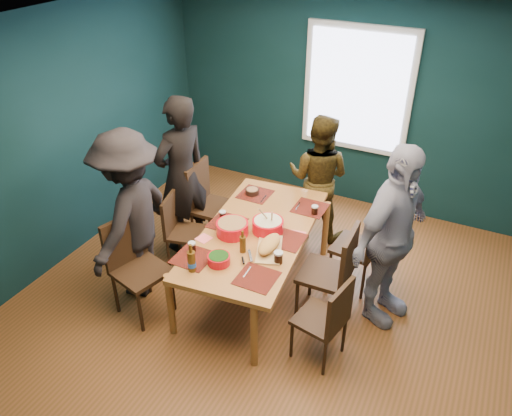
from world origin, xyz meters
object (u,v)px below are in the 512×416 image
(person_right, at_px, (391,238))
(chair_right_mid, at_px, (336,268))
(person_back, at_px, (318,178))
(bowl_dumpling, at_px, (268,225))
(chair_left_near, at_px, (134,259))
(chair_right_near, at_px, (329,316))
(person_near_left, at_px, (131,216))
(cutting_board, at_px, (269,245))
(bowl_herbs, at_px, (219,259))
(chair_left_mid, at_px, (179,226))
(person_far_left, at_px, (181,176))
(chair_left_far, at_px, (207,199))
(chair_right_far, at_px, (365,243))
(bowl_salad, at_px, (232,228))
(dining_table, at_px, (256,237))

(person_right, bearing_deg, chair_right_mid, 140.80)
(person_back, relative_size, bowl_dumpling, 4.97)
(chair_left_near, height_order, chair_right_near, chair_left_near)
(person_right, bearing_deg, person_near_left, 126.84)
(cutting_board, bearing_deg, person_near_left, 171.12)
(chair_left_near, xyz_separation_m, person_back, (1.12, 2.03, 0.17))
(person_right, bearing_deg, bowl_herbs, 141.83)
(person_right, xyz_separation_m, person_near_left, (-2.38, -0.73, -0.02))
(chair_left_mid, height_order, bowl_herbs, chair_left_mid)
(person_far_left, distance_m, bowl_dumpling, 1.25)
(person_far_left, height_order, bowl_herbs, person_far_left)
(chair_left_far, height_order, chair_right_far, chair_left_far)
(bowl_salad, bearing_deg, person_back, 75.61)
(dining_table, height_order, chair_right_near, chair_right_near)
(person_near_left, relative_size, bowl_salad, 5.66)
(person_back, bearing_deg, chair_right_mid, 115.38)
(bowl_salad, bearing_deg, chair_right_far, 31.02)
(chair_left_mid, xyz_separation_m, bowl_dumpling, (1.07, 0.01, 0.32))
(chair_left_far, xyz_separation_m, chair_left_mid, (-0.07, -0.49, -0.10))
(chair_right_near, distance_m, cutting_board, 0.85)
(person_right, bearing_deg, person_back, 65.54)
(person_back, xyz_separation_m, cutting_board, (0.07, -1.51, 0.03))
(chair_right_near, relative_size, bowl_dumpling, 2.83)
(chair_right_near, bearing_deg, chair_left_mid, 173.92)
(person_back, bearing_deg, bowl_herbs, 80.76)
(person_back, bearing_deg, person_far_left, 33.80)
(chair_right_mid, relative_size, bowl_salad, 3.24)
(person_far_left, xyz_separation_m, cutting_board, (1.35, -0.59, -0.12))
(chair_left_mid, relative_size, person_right, 0.46)
(person_near_left, bearing_deg, dining_table, 108.55)
(chair_left_near, distance_m, chair_right_near, 1.92)
(dining_table, height_order, bowl_dumpling, bowl_dumpling)
(bowl_dumpling, bearing_deg, person_near_left, -155.54)
(chair_right_near, bearing_deg, person_near_left, -170.31)
(dining_table, distance_m, person_back, 1.30)
(chair_right_near, relative_size, bowl_herbs, 4.25)
(chair_left_far, xyz_separation_m, chair_right_far, (1.87, 0.01, -0.03))
(person_back, relative_size, person_near_left, 0.86)
(chair_left_far, height_order, bowl_dumpling, bowl_dumpling)
(chair_right_mid, relative_size, person_back, 0.67)
(chair_right_near, bearing_deg, chair_left_near, -163.03)
(chair_right_mid, xyz_separation_m, person_near_left, (-1.97, -0.48, 0.30))
(bowl_herbs, bearing_deg, person_right, 32.08)
(person_back, distance_m, cutting_board, 1.51)
(person_near_left, bearing_deg, chair_left_near, 30.77)
(dining_table, xyz_separation_m, chair_left_far, (-0.90, 0.54, -0.08))
(chair_left_mid, bearing_deg, dining_table, -16.47)
(person_back, relative_size, bowl_herbs, 7.47)
(dining_table, bearing_deg, bowl_dumpling, 21.93)
(chair_left_near, bearing_deg, bowl_salad, 54.64)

